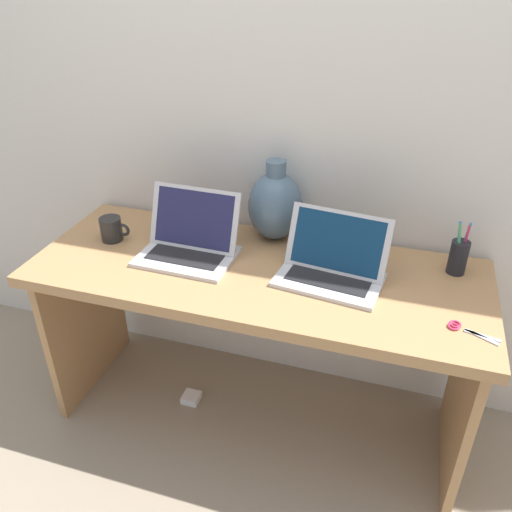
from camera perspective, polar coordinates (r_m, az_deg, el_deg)
The scene contains 10 objects.
ground_plane at distance 2.24m, azimuth 0.00°, elevation -16.86°, with size 6.00×6.00×0.00m, color gray.
back_wall at distance 1.89m, azimuth 3.18°, elevation 16.77°, with size 4.40×0.04×2.40m, color silver.
desk at distance 1.86m, azimuth 0.00°, elevation -5.14°, with size 1.56×0.60×0.71m.
laptop_left at distance 1.86m, azimuth -7.20°, elevation 1.86°, with size 0.34×0.25×0.23m.
laptop_right at distance 1.73m, azimuth 8.43°, elevation -0.68°, with size 0.36×0.26×0.21m.
green_vase at distance 1.92m, azimuth 2.12°, elevation 5.60°, with size 0.20×0.20×0.30m.
coffee_mug at distance 2.01m, azimuth -15.50°, elevation 2.86°, with size 0.12×0.08×0.09m.
pen_cup at distance 1.86m, azimuth 21.28°, elevation -0.02°, with size 0.06×0.06×0.19m.
scissors at distance 1.62m, azimuth 21.83°, elevation -7.45°, with size 0.15×0.08×0.01m.
power_brick at distance 2.30m, azimuth -7.10°, elevation -15.13°, with size 0.07×0.07×0.03m, color white.
Camera 1 is at (0.45, -1.44, 1.66)m, focal length 36.55 mm.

